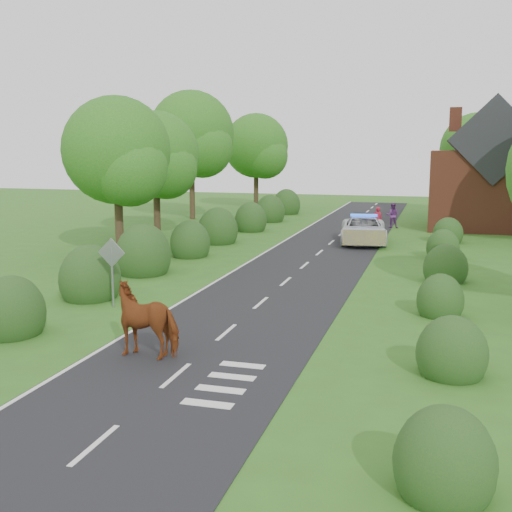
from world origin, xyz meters
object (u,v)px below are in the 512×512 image
(police_van, at_px, (363,230))
(pedestrian_purple, at_px, (392,215))
(road_sign, at_px, (112,262))
(pedestrian_red, at_px, (378,219))
(cow, at_px, (149,324))

(police_van, relative_size, pedestrian_purple, 3.37)
(police_van, distance_m, pedestrian_purple, 8.10)
(road_sign, relative_size, pedestrian_purple, 1.40)
(pedestrian_purple, bearing_deg, road_sign, 68.64)
(police_van, height_order, pedestrian_red, police_van)
(pedestrian_red, bearing_deg, cow, 82.34)
(police_van, bearing_deg, pedestrian_purple, 74.61)
(road_sign, xyz_separation_m, pedestrian_purple, (8.00, 26.48, -0.75))
(cow, relative_size, police_van, 0.39)
(road_sign, height_order, pedestrian_red, road_sign)
(cow, bearing_deg, road_sign, -142.08)
(police_van, height_order, pedestrian_purple, pedestrian_purple)
(cow, distance_m, police_van, 23.22)
(road_sign, height_order, cow, road_sign)
(pedestrian_red, bearing_deg, police_van, 86.36)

